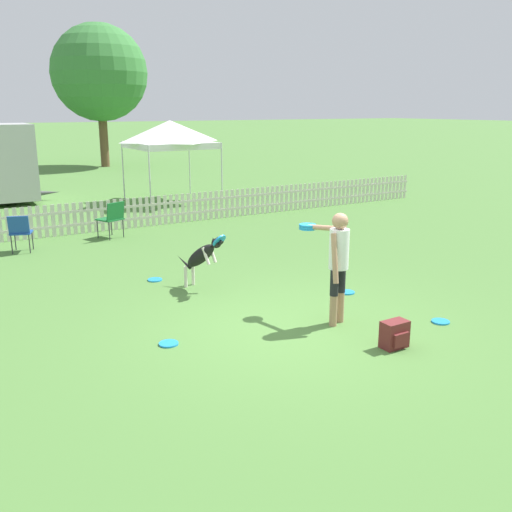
# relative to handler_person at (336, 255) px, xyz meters

# --- Properties ---
(ground_plane) EXTENTS (240.00, 240.00, 0.00)m
(ground_plane) POSITION_rel_handler_person_xyz_m (-0.64, 0.22, -1.02)
(ground_plane) COLOR #4C7A38
(handler_person) EXTENTS (0.43, 1.08, 1.63)m
(handler_person) POSITION_rel_handler_person_xyz_m (0.00, 0.00, 0.00)
(handler_person) COLOR tan
(handler_person) RESTS_ON ground_plane
(leaping_dog) EXTENTS (0.55, 1.07, 1.02)m
(leaping_dog) POSITION_rel_handler_person_xyz_m (-0.93, 2.41, -0.42)
(leaping_dog) COLOR black
(leaping_dog) RESTS_ON ground_plane
(frisbee_near_handler) EXTENTS (0.26, 0.26, 0.02)m
(frisbee_near_handler) POSITION_rel_handler_person_xyz_m (-1.44, 3.33, -1.01)
(frisbee_near_handler) COLOR #1E8CD8
(frisbee_near_handler) RESTS_ON ground_plane
(frisbee_near_dog) EXTENTS (0.26, 0.26, 0.02)m
(frisbee_near_dog) POSITION_rel_handler_person_xyz_m (1.33, -0.80, -1.01)
(frisbee_near_dog) COLOR #1E8CD8
(frisbee_near_dog) RESTS_ON ground_plane
(frisbee_midfield) EXTENTS (0.26, 0.26, 0.02)m
(frisbee_midfield) POSITION_rel_handler_person_xyz_m (1.06, 0.96, -1.01)
(frisbee_midfield) COLOR #1E8CD8
(frisbee_midfield) RESTS_ON ground_plane
(frisbee_far_scatter) EXTENTS (0.26, 0.26, 0.02)m
(frisbee_far_scatter) POSITION_rel_handler_person_xyz_m (-2.37, 0.51, -1.01)
(frisbee_far_scatter) COLOR #1E8CD8
(frisbee_far_scatter) RESTS_ON ground_plane
(backpack_on_grass) EXTENTS (0.35, 0.25, 0.36)m
(backpack_on_grass) POSITION_rel_handler_person_xyz_m (0.11, -1.10, -0.84)
(backpack_on_grass) COLOR maroon
(backpack_on_grass) RESTS_ON ground_plane
(picket_fence) EXTENTS (20.56, 0.04, 0.78)m
(picket_fence) POSITION_rel_handler_person_xyz_m (-0.64, 8.00, -0.63)
(picket_fence) COLOR beige
(picket_fence) RESTS_ON ground_plane
(folding_chair_blue_left) EXTENTS (0.55, 0.57, 0.82)m
(folding_chair_blue_left) POSITION_rel_handler_person_xyz_m (-3.12, 6.74, -0.53)
(folding_chair_blue_left) COLOR #333338
(folding_chair_blue_left) RESTS_ON ground_plane
(folding_chair_center) EXTENTS (0.66, 0.67, 0.88)m
(folding_chair_center) POSITION_rel_handler_person_xyz_m (-1.00, 7.09, -0.49)
(folding_chair_center) COLOR #333338
(folding_chair_center) RESTS_ON ground_plane
(canopy_tent_main) EXTENTS (2.49, 2.49, 2.63)m
(canopy_tent_main) POSITION_rel_handler_person_xyz_m (2.39, 11.45, 1.17)
(canopy_tent_main) COLOR silver
(canopy_tent_main) RESTS_ON ground_plane
(tree_left_grove) EXTENTS (4.85, 4.85, 7.17)m
(tree_left_grove) POSITION_rel_handler_person_xyz_m (4.00, 24.06, 3.71)
(tree_left_grove) COLOR brown
(tree_left_grove) RESTS_ON ground_plane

